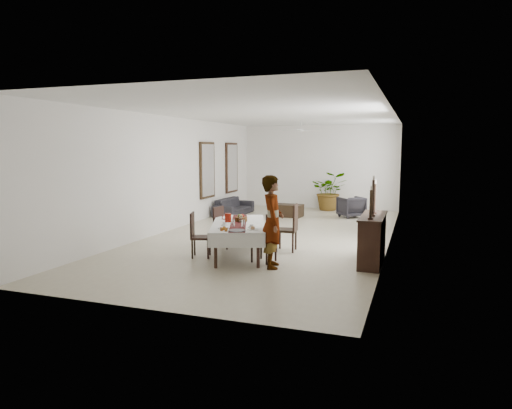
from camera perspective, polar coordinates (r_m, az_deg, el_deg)
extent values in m
cube|color=beige|center=(12.23, 2.10, -3.88)|extent=(6.00, 12.00, 0.00)
cube|color=white|center=(12.04, 2.17, 11.25)|extent=(6.00, 12.00, 0.02)
cube|color=white|center=(17.84, 7.91, 4.66)|extent=(6.00, 0.02, 3.20)
cube|color=white|center=(6.57, -13.66, 0.63)|extent=(6.00, 0.02, 3.20)
cube|color=white|center=(13.23, -10.39, 3.82)|extent=(0.02, 12.00, 3.20)
cube|color=white|center=(11.50, 16.58, 3.19)|extent=(0.02, 12.00, 3.20)
cube|color=black|center=(9.85, -2.20, -2.51)|extent=(1.65, 2.44, 0.05)
cylinder|color=black|center=(8.89, -5.08, -5.87)|extent=(0.08, 0.08, 0.66)
cylinder|color=black|center=(8.86, 0.28, -5.89)|extent=(0.08, 0.08, 0.66)
cylinder|color=black|center=(10.98, -4.17, -3.39)|extent=(0.08, 0.08, 0.66)
cylinder|color=black|center=(10.96, 0.15, -3.40)|extent=(0.08, 0.08, 0.66)
cube|color=white|center=(9.85, -2.20, -2.35)|extent=(1.86, 2.65, 0.01)
cube|color=white|center=(9.90, -5.37, -3.12)|extent=(0.83, 2.28, 0.28)
cube|color=white|center=(9.87, 1.00, -3.12)|extent=(0.83, 2.28, 0.28)
cube|color=silver|center=(8.69, -2.45, -4.52)|extent=(1.04, 0.38, 0.28)
cube|color=white|center=(11.06, -2.00, -2.03)|extent=(1.04, 0.38, 0.28)
cube|color=maroon|center=(9.84, -2.20, -2.30)|extent=(1.10, 2.32, 0.00)
cylinder|color=maroon|center=(9.98, -3.52, -1.65)|extent=(0.18, 0.18, 0.19)
torus|color=maroon|center=(9.98, -3.98, -1.65)|extent=(0.11, 0.06, 0.11)
cylinder|color=silver|center=(9.23, -1.62, -2.44)|extent=(0.07, 0.07, 0.16)
cylinder|color=white|center=(9.33, -2.88, -2.34)|extent=(0.07, 0.07, 0.16)
cylinder|color=silver|center=(9.88, -1.92, -1.81)|extent=(0.07, 0.07, 0.16)
cylinder|color=silver|center=(9.28, -0.57, -2.70)|extent=(0.08, 0.08, 0.06)
cylinder|color=white|center=(9.28, -0.57, -2.84)|extent=(0.14, 0.14, 0.01)
cylinder|color=silver|center=(9.53, -3.95, -2.46)|extent=(0.08, 0.08, 0.06)
cylinder|color=white|center=(9.53, -3.95, -2.60)|extent=(0.14, 0.14, 0.01)
cylinder|color=silver|center=(9.01, -0.40, -3.14)|extent=(0.23, 0.23, 0.01)
sphere|color=tan|center=(9.00, -0.40, -2.97)|extent=(0.08, 0.08, 0.08)
cylinder|color=silver|center=(9.16, -4.10, -2.98)|extent=(0.23, 0.23, 0.01)
cylinder|color=white|center=(10.37, -3.77, -1.81)|extent=(0.23, 0.23, 0.01)
cylinder|color=#3C3C41|center=(8.87, -2.40, -3.28)|extent=(0.34, 0.34, 0.02)
cylinder|color=#9A5316|center=(8.85, -3.74, -3.15)|extent=(0.06, 0.06, 0.07)
cylinder|color=#944C15|center=(8.91, -4.32, -3.08)|extent=(0.06, 0.06, 0.07)
cylinder|color=#985D16|center=(9.00, -3.99, -2.98)|extent=(0.06, 0.06, 0.07)
cylinder|color=brown|center=(10.07, -1.89, -1.83)|extent=(0.28, 0.28, 0.09)
sphere|color=#A31610|center=(10.07, -1.73, -1.42)|extent=(0.08, 0.08, 0.08)
sphere|color=#587322|center=(10.09, -2.10, -1.41)|extent=(0.08, 0.08, 0.08)
sphere|color=gold|center=(10.01, -1.90, -1.48)|extent=(0.08, 0.08, 0.08)
cube|color=black|center=(9.33, 0.99, -4.46)|extent=(0.52, 0.52, 0.05)
cylinder|color=black|center=(9.14, 1.33, -6.24)|extent=(0.05, 0.05, 0.43)
cylinder|color=black|center=(9.44, 2.47, -5.82)|extent=(0.05, 0.05, 0.43)
cylinder|color=black|center=(9.33, -0.52, -5.96)|extent=(0.05, 0.05, 0.43)
cylinder|color=black|center=(9.62, 0.65, -5.57)|extent=(0.05, 0.05, 0.43)
cube|color=black|center=(9.17, 2.03, -2.79)|extent=(0.14, 0.43, 0.55)
cube|color=black|center=(10.34, 3.81, -3.22)|extent=(0.49, 0.49, 0.05)
cylinder|color=black|center=(10.17, 4.62, -4.84)|extent=(0.05, 0.05, 0.45)
cylinder|color=black|center=(10.53, 4.99, -4.43)|extent=(0.05, 0.05, 0.45)
cylinder|color=black|center=(10.25, 2.57, -4.73)|extent=(0.05, 0.05, 0.45)
cylinder|color=black|center=(10.60, 3.01, -4.34)|extent=(0.05, 0.05, 0.45)
cube|color=black|center=(10.25, 4.95, -1.57)|extent=(0.08, 0.46, 0.58)
cube|color=black|center=(9.80, -6.88, -4.12)|extent=(0.51, 0.51, 0.05)
cylinder|color=black|center=(10.03, -7.67, -5.18)|extent=(0.05, 0.05, 0.40)
cylinder|color=black|center=(9.71, -7.97, -5.59)|extent=(0.05, 0.05, 0.40)
cylinder|color=black|center=(9.99, -5.78, -5.21)|extent=(0.05, 0.05, 0.40)
cylinder|color=black|center=(9.66, -6.02, -5.62)|extent=(0.05, 0.05, 0.40)
cube|color=black|center=(9.78, -7.98, -2.51)|extent=(0.16, 0.40, 0.52)
cube|color=black|center=(10.70, -3.90, -3.15)|extent=(0.48, 0.48, 0.05)
cylinder|color=black|center=(10.97, -4.11, -4.09)|extent=(0.05, 0.05, 0.40)
cylinder|color=black|center=(10.71, -5.12, -4.38)|extent=(0.05, 0.05, 0.40)
cylinder|color=black|center=(10.79, -2.66, -4.27)|extent=(0.05, 0.05, 0.40)
cylinder|color=black|center=(10.52, -3.66, -4.57)|extent=(0.05, 0.05, 0.40)
cube|color=black|center=(10.76, -4.72, -1.62)|extent=(0.12, 0.40, 0.51)
imported|color=gray|center=(8.82, 2.07, -2.17)|extent=(0.60, 0.75, 1.80)
cube|color=black|center=(9.52, 14.35, -4.31)|extent=(0.42, 1.58, 0.95)
cube|color=black|center=(9.44, 14.44, -1.40)|extent=(0.46, 1.64, 0.03)
cylinder|color=black|center=(8.87, 14.11, -1.72)|extent=(0.11, 0.11, 0.03)
cylinder|color=black|center=(8.83, 14.16, 0.07)|extent=(0.05, 0.05, 0.53)
cylinder|color=white|center=(8.80, 14.22, 2.05)|extent=(0.04, 0.04, 0.08)
cylinder|color=black|center=(9.28, 14.36, -1.34)|extent=(0.11, 0.11, 0.03)
cylinder|color=black|center=(9.24, 14.42, 0.86)|extent=(0.05, 0.05, 0.68)
cylinder|color=beige|center=(9.21, 14.50, 3.23)|extent=(0.04, 0.04, 0.08)
cylinder|color=black|center=(9.70, 14.58, -1.00)|extent=(0.11, 0.11, 0.03)
cylinder|color=black|center=(9.66, 14.64, 0.79)|extent=(0.05, 0.05, 0.58)
cylinder|color=silver|center=(9.63, 14.70, 2.76)|extent=(0.04, 0.04, 0.08)
imported|color=#27252A|center=(16.03, -2.80, -0.25)|extent=(0.85, 2.00, 0.57)
imported|color=#29262B|center=(15.69, 11.81, -0.30)|extent=(1.07, 1.07, 0.71)
cube|color=black|center=(15.59, 4.04, -0.75)|extent=(0.98, 0.69, 0.42)
imported|color=#386227|center=(17.34, 9.19, 1.67)|extent=(1.47, 1.33, 1.45)
cube|color=black|center=(15.16, -6.12, 4.29)|extent=(0.06, 1.05, 1.85)
cube|color=white|center=(15.15, -6.00, 4.29)|extent=(0.01, 0.90, 1.70)
cube|color=black|center=(17.08, -3.07, 4.62)|extent=(0.06, 1.05, 1.85)
cube|color=white|center=(17.06, -2.96, 4.61)|extent=(0.01, 0.90, 1.70)
cylinder|color=silver|center=(14.92, 5.65, 10.01)|extent=(0.04, 0.04, 0.20)
cylinder|color=white|center=(14.91, 5.64, 9.25)|extent=(0.16, 0.16, 0.08)
cube|color=silver|center=(15.25, 5.96, 9.19)|extent=(0.10, 0.55, 0.01)
cube|color=silver|center=(14.57, 5.31, 9.30)|extent=(0.10, 0.55, 0.01)
cube|color=silver|center=(14.83, 6.97, 9.24)|extent=(0.55, 0.10, 0.01)
cube|color=silver|center=(15.00, 4.33, 9.25)|extent=(0.55, 0.10, 0.01)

